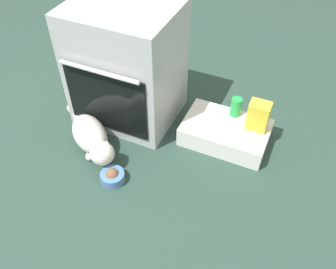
# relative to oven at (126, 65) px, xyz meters

# --- Properties ---
(ground) EXTENTS (8.00, 8.00, 0.00)m
(ground) POSITION_rel_oven_xyz_m (-0.04, -0.49, -0.37)
(ground) COLOR #284238
(oven) EXTENTS (0.60, 0.55, 0.74)m
(oven) POSITION_rel_oven_xyz_m (0.00, 0.00, 0.00)
(oven) COLOR #B7BABF
(oven) RESTS_ON ground
(pantry_cabinet) EXTENTS (0.51, 0.33, 0.13)m
(pantry_cabinet) POSITION_rel_oven_xyz_m (0.65, 0.01, -0.31)
(pantry_cabinet) COLOR white
(pantry_cabinet) RESTS_ON ground
(food_bowl) EXTENTS (0.13, 0.13, 0.09)m
(food_bowl) POSITION_rel_oven_xyz_m (0.19, -0.55, -0.34)
(food_bowl) COLOR #4C7AB7
(food_bowl) RESTS_ON ground
(cat) EXTENTS (0.56, 0.42, 0.20)m
(cat) POSITION_rel_oven_xyz_m (-0.04, -0.40, -0.26)
(cat) COLOR silver
(cat) RESTS_ON ground
(soda_can) EXTENTS (0.07, 0.07, 0.12)m
(soda_can) POSITION_rel_oven_xyz_m (0.67, 0.12, -0.18)
(soda_can) COLOR green
(soda_can) RESTS_ON pantry_cabinet
(snack_bag) EXTENTS (0.12, 0.09, 0.18)m
(snack_bag) POSITION_rel_oven_xyz_m (0.82, 0.06, -0.15)
(snack_bag) COLOR yellow
(snack_bag) RESTS_ON pantry_cabinet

